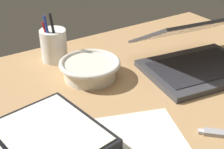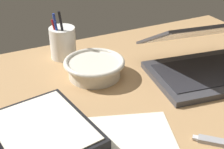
{
  "view_description": "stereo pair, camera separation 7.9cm",
  "coord_description": "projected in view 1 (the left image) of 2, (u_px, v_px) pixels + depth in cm",
  "views": [
    {
      "loc": [
        -35.97,
        -48.28,
        48.47
      ],
      "look_at": [
        1.44,
        9.83,
        9.0
      ],
      "focal_mm": 50.0,
      "sensor_mm": 36.0,
      "label": 1
    },
    {
      "loc": [
        -29.13,
        -52.15,
        48.47
      ],
      "look_at": [
        1.44,
        9.83,
        9.0
      ],
      "focal_mm": 50.0,
      "sensor_mm": 36.0,
      "label": 2
    }
  ],
  "objects": [
    {
      "name": "laptop",
      "position": [
        196.0,
        55.0,
        0.94
      ],
      "size": [
        35.73,
        32.5,
        18.1
      ],
      "rotation": [
        0.0,
        0.0,
        -0.15
      ],
      "color": "#38383D",
      "rests_on": "desk_top"
    },
    {
      "name": "desk_top",
      "position": [
        129.0,
        121.0,
        0.76
      ],
      "size": [
        140.0,
        100.0,
        2.0
      ],
      "primitive_type": "cube",
      "color": "tan",
      "rests_on": "ground"
    },
    {
      "name": "bowl",
      "position": [
        90.0,
        68.0,
        0.91
      ],
      "size": [
        17.97,
        17.97,
        5.39
      ],
      "color": "silver",
      "rests_on": "desk_top"
    },
    {
      "name": "usb_drive",
      "position": [
        216.0,
        133.0,
        0.7
      ],
      "size": [
        6.33,
        6.12,
        1.0
      ],
      "rotation": [
        0.0,
        0.0,
        0.81
      ],
      "color": "#99999E",
      "rests_on": "desk_top"
    },
    {
      "name": "pen_cup",
      "position": [
        54.0,
        45.0,
        1.0
      ],
      "size": [
        8.37,
        8.37,
        16.54
      ],
      "color": "white",
      "rests_on": "desk_top"
    }
  ]
}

